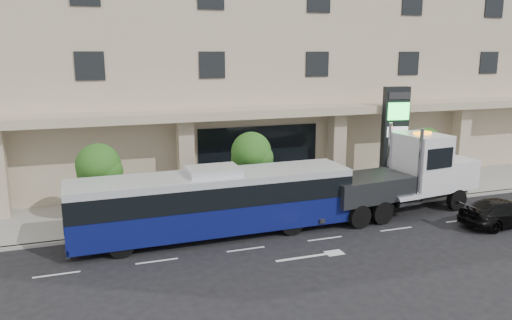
{
  "coord_description": "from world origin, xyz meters",
  "views": [
    {
      "loc": [
        -10.57,
        -21.7,
        8.73
      ],
      "look_at": [
        -2.28,
        2.0,
        3.31
      ],
      "focal_mm": 35.0,
      "sensor_mm": 36.0,
      "label": 1
    }
  ],
  "objects_px": {
    "black_sedan": "(502,212)",
    "signage_pylon": "(394,137)",
    "city_bus": "(214,201)",
    "tow_truck": "(407,176)"
  },
  "relations": [
    {
      "from": "tow_truck",
      "to": "signage_pylon",
      "type": "relative_size",
      "value": 1.65
    },
    {
      "from": "city_bus",
      "to": "signage_pylon",
      "type": "bearing_deg",
      "value": 17.91
    },
    {
      "from": "city_bus",
      "to": "signage_pylon",
      "type": "relative_size",
      "value": 2.08
    },
    {
      "from": "tow_truck",
      "to": "signage_pylon",
      "type": "bearing_deg",
      "value": 58.14
    },
    {
      "from": "city_bus",
      "to": "tow_truck",
      "type": "bearing_deg",
      "value": 0.58
    },
    {
      "from": "city_bus",
      "to": "tow_truck",
      "type": "distance_m",
      "value": 11.12
    },
    {
      "from": "black_sedan",
      "to": "signage_pylon",
      "type": "xyz_separation_m",
      "value": [
        -1.32,
        7.79,
        2.75
      ]
    },
    {
      "from": "signage_pylon",
      "to": "tow_truck",
      "type": "bearing_deg",
      "value": -107.33
    },
    {
      "from": "city_bus",
      "to": "tow_truck",
      "type": "height_order",
      "value": "tow_truck"
    },
    {
      "from": "black_sedan",
      "to": "signage_pylon",
      "type": "height_order",
      "value": "signage_pylon"
    }
  ]
}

